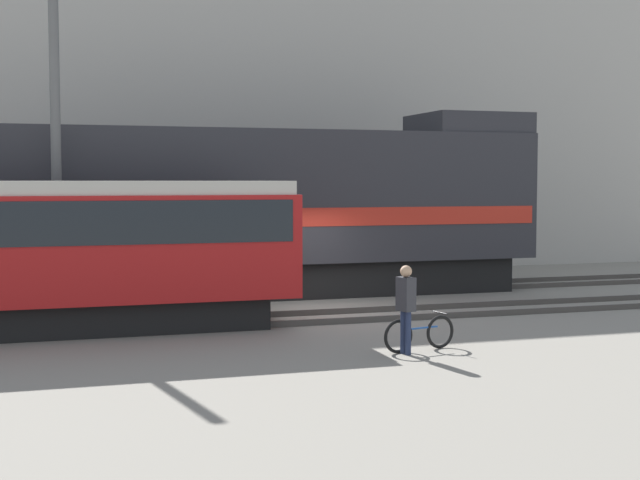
% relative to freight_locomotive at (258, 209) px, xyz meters
% --- Properties ---
extents(ground_plane, '(120.00, 120.00, 0.00)m').
position_rel_freight_locomotive_xyz_m(ground_plane, '(0.79, -3.31, -2.44)').
color(ground_plane, gray).
extents(track_near, '(60.00, 1.51, 0.14)m').
position_rel_freight_locomotive_xyz_m(track_near, '(0.79, -4.62, -2.37)').
color(track_near, '#47423D').
rests_on(track_near, ground).
extents(track_far, '(60.00, 1.51, 0.14)m').
position_rel_freight_locomotive_xyz_m(track_far, '(0.79, -0.00, -2.37)').
color(track_far, '#47423D').
rests_on(track_far, ground).
extents(building_backdrop, '(34.10, 6.00, 10.93)m').
position_rel_freight_locomotive_xyz_m(building_backdrop, '(0.79, 8.71, 3.03)').
color(building_backdrop, '#B7B2A8').
rests_on(building_backdrop, ground).
extents(freight_locomotive, '(16.22, 3.04, 5.22)m').
position_rel_freight_locomotive_xyz_m(freight_locomotive, '(0.00, 0.00, 0.00)').
color(freight_locomotive, black).
rests_on(freight_locomotive, ground).
extents(streetcar, '(10.90, 2.54, 3.24)m').
position_rel_freight_locomotive_xyz_m(streetcar, '(-5.88, -4.62, -0.59)').
color(streetcar, black).
rests_on(streetcar, ground).
extents(bicycle, '(1.61, 0.54, 0.71)m').
position_rel_freight_locomotive_xyz_m(bicycle, '(1.04, -8.80, -2.11)').
color(bicycle, black).
rests_on(bicycle, ground).
extents(person, '(0.29, 0.40, 1.67)m').
position_rel_freight_locomotive_xyz_m(person, '(0.65, -9.04, -1.43)').
color(person, '#232D4C').
rests_on(person, ground).
extents(utility_pole_left, '(0.24, 0.24, 8.00)m').
position_rel_freight_locomotive_xyz_m(utility_pole_left, '(-5.44, -2.31, 1.56)').
color(utility_pole_left, '#595959').
rests_on(utility_pole_left, ground).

